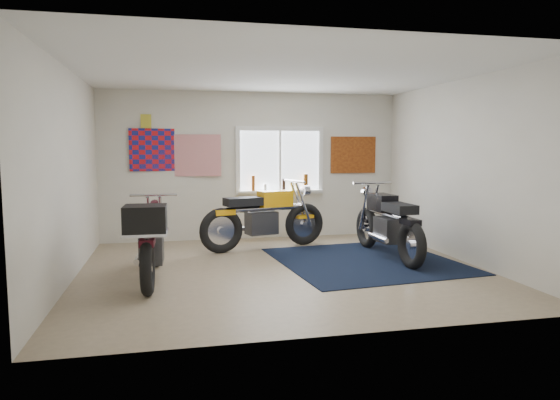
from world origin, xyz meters
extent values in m
plane|color=#9E896B|center=(0.00, 0.00, 0.00)|extent=(5.50, 5.50, 0.00)
plane|color=white|center=(0.00, 0.00, 2.70)|extent=(5.50, 5.50, 0.00)
plane|color=silver|center=(0.00, 2.50, 1.35)|extent=(5.50, 0.00, 5.50)
plane|color=silver|center=(0.00, -2.50, 1.35)|extent=(5.50, 0.00, 5.50)
plane|color=silver|center=(-2.75, 0.00, 1.35)|extent=(0.00, 5.00, 5.00)
plane|color=silver|center=(2.75, 0.00, 1.35)|extent=(0.00, 5.00, 5.00)
cube|color=black|center=(1.33, 0.24, 0.01)|extent=(2.74, 2.83, 0.01)
cube|color=white|center=(0.50, 2.48, 1.45)|extent=(1.50, 0.02, 1.10)
cube|color=white|center=(0.50, 2.47, 2.04)|extent=(1.66, 0.06, 0.08)
cube|color=white|center=(0.50, 2.47, 0.86)|extent=(1.66, 0.06, 0.08)
cube|color=white|center=(-0.29, 2.47, 1.45)|extent=(0.08, 0.06, 1.10)
cube|color=white|center=(1.29, 2.47, 1.45)|extent=(0.08, 0.06, 1.10)
cube|color=white|center=(0.50, 2.47, 1.45)|extent=(0.04, 0.06, 1.10)
cube|color=white|center=(0.50, 2.41, 0.88)|extent=(1.60, 0.16, 0.04)
cylinder|color=brown|center=(-0.02, 2.40, 1.04)|extent=(0.07, 0.07, 0.28)
cylinder|color=white|center=(0.21, 2.40, 0.96)|extent=(0.06, 0.06, 0.12)
cylinder|color=black|center=(0.56, 2.40, 1.01)|extent=(0.06, 0.06, 0.22)
cylinder|color=gold|center=(0.74, 2.40, 0.97)|extent=(0.05, 0.05, 0.14)
cylinder|color=brown|center=(0.98, 2.40, 1.05)|extent=(0.09, 0.09, 0.30)
plane|color=red|center=(-1.70, 2.48, 1.65)|extent=(1.00, 0.07, 1.00)
plane|color=red|center=(-1.05, 2.46, 1.55)|extent=(0.90, 0.09, 0.90)
cube|color=gold|center=(-1.90, 2.48, 2.15)|extent=(0.18, 0.02, 0.24)
cube|color=#A54C14|center=(1.95, 2.48, 1.55)|extent=(0.90, 0.03, 0.70)
torus|color=black|center=(0.76, 1.68, 0.36)|extent=(0.75, 0.33, 0.74)
torus|color=black|center=(-0.72, 1.29, 0.36)|extent=(0.75, 0.33, 0.74)
cylinder|color=silver|center=(0.76, 1.68, 0.36)|extent=(0.15, 0.14, 0.12)
cylinder|color=silver|center=(-0.72, 1.29, 0.36)|extent=(0.15, 0.14, 0.12)
cylinder|color=silver|center=(0.02, 1.48, 0.68)|extent=(1.36, 0.45, 0.10)
cube|color=#2F2F32|center=(-0.03, 1.47, 0.44)|extent=(0.56, 0.43, 0.37)
cylinder|color=silver|center=(-0.08, 1.64, 0.33)|extent=(0.60, 0.23, 0.08)
cube|color=#FFA90D|center=(0.21, 1.54, 0.84)|extent=(0.60, 0.42, 0.26)
cube|color=black|center=(-0.35, 1.38, 0.81)|extent=(0.66, 0.45, 0.13)
cube|color=#FFA90D|center=(-0.67, 1.30, 0.66)|extent=(0.36, 0.26, 0.09)
cube|color=#FFA90D|center=(0.76, 1.68, 0.49)|extent=(0.34, 0.23, 0.05)
cylinder|color=silver|center=(0.57, 1.63, 1.12)|extent=(0.21, 0.67, 0.04)
cylinder|color=silver|center=(0.79, 1.69, 0.95)|extent=(0.15, 0.20, 0.18)
torus|color=black|center=(1.73, 1.19, 0.34)|extent=(0.16, 0.69, 0.69)
torus|color=black|center=(1.77, -0.34, 0.34)|extent=(0.16, 0.69, 0.69)
cylinder|color=silver|center=(1.73, 1.19, 0.34)|extent=(0.11, 0.12, 0.12)
cylinder|color=silver|center=(1.77, -0.34, 0.34)|extent=(0.11, 0.12, 0.12)
cylinder|color=silver|center=(1.75, 0.43, 0.68)|extent=(0.14, 1.38, 0.10)
cube|color=#2F2F32|center=(1.75, 0.37, 0.44)|extent=(0.32, 0.50, 0.37)
cylinder|color=silver|center=(1.58, 0.37, 0.33)|extent=(0.09, 0.60, 0.08)
cube|color=black|center=(1.74, 0.63, 0.83)|extent=(0.30, 0.55, 0.26)
cube|color=black|center=(1.76, 0.05, 0.81)|extent=(0.32, 0.61, 0.13)
cube|color=black|center=(1.77, -0.28, 0.66)|extent=(0.18, 0.33, 0.09)
cube|color=black|center=(1.73, 1.19, 0.47)|extent=(0.16, 0.31, 0.05)
cylinder|color=silver|center=(1.73, 1.00, 1.12)|extent=(0.68, 0.06, 0.04)
cylinder|color=silver|center=(1.73, 1.22, 0.94)|extent=(0.18, 0.11, 0.18)
torus|color=black|center=(-1.72, 0.57, 0.33)|extent=(0.16, 0.67, 0.66)
torus|color=black|center=(-1.78, -0.86, 0.33)|extent=(0.16, 0.67, 0.66)
cylinder|color=silver|center=(-1.72, 0.57, 0.33)|extent=(0.11, 0.12, 0.11)
cylinder|color=silver|center=(-1.78, -0.86, 0.33)|extent=(0.11, 0.12, 0.11)
cylinder|color=silver|center=(-1.75, -0.15, 0.63)|extent=(0.14, 1.29, 0.09)
cube|color=#2F2F32|center=(-1.75, -0.20, 0.41)|extent=(0.30, 0.47, 0.35)
cylinder|color=silver|center=(-1.92, -0.19, 0.31)|extent=(0.09, 0.56, 0.07)
cube|color=#460B15|center=(-1.74, 0.04, 0.78)|extent=(0.28, 0.52, 0.25)
cube|color=black|center=(-1.76, -0.50, 0.76)|extent=(0.31, 0.57, 0.12)
cube|color=#460B15|center=(-1.77, -0.81, 0.61)|extent=(0.17, 0.31, 0.08)
cube|color=#460B15|center=(-1.72, 0.57, 0.45)|extent=(0.15, 0.29, 0.05)
cylinder|color=silver|center=(-1.73, 0.38, 1.04)|extent=(0.63, 0.06, 0.04)
cylinder|color=silver|center=(-1.72, 0.59, 0.88)|extent=(0.17, 0.11, 0.16)
cube|color=black|center=(-1.78, -0.96, 0.90)|extent=(0.48, 0.45, 0.31)
camera|label=1|loc=(-1.49, -6.64, 1.69)|focal=32.00mm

